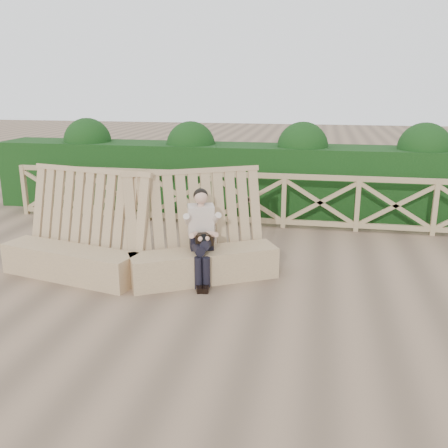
# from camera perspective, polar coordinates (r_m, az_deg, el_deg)

# --- Properties ---
(ground) EXTENTS (60.00, 60.00, 0.00)m
(ground) POSITION_cam_1_polar(r_m,az_deg,el_deg) (7.02, -1.41, -7.92)
(ground) COLOR brown
(ground) RESTS_ON ground
(bench) EXTENTS (4.18, 1.72, 1.60)m
(bench) POSITION_cam_1_polar(r_m,az_deg,el_deg) (7.57, -9.88, -3.12)
(bench) COLOR #967556
(bench) RESTS_ON ground
(woman) EXTENTS (0.50, 0.84, 1.37)m
(woman) POSITION_cam_1_polar(r_m,az_deg,el_deg) (7.24, -2.58, -0.93)
(woman) COLOR black
(woman) RESTS_ON ground
(guardrail) EXTENTS (10.10, 0.09, 1.10)m
(guardrail) POSITION_cam_1_polar(r_m,az_deg,el_deg) (10.13, 2.79, 2.84)
(guardrail) COLOR #8E7553
(guardrail) RESTS_ON ground
(hedge) EXTENTS (12.00, 1.20, 1.50)m
(hedge) POSITION_cam_1_polar(r_m,az_deg,el_deg) (11.26, 3.69, 5.17)
(hedge) COLOR black
(hedge) RESTS_ON ground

